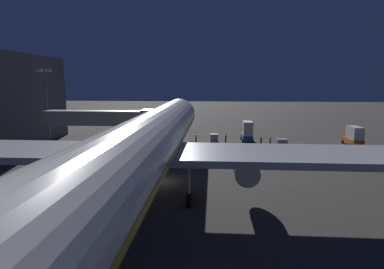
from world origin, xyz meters
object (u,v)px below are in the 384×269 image
(airliner_at_gate, at_px, (144,149))
(ground_crew_by_tug, at_px, (261,140))
(ground_crew_marshaller_fwd, at_px, (226,138))
(jet_bridge, at_px, (112,118))
(traffic_cone_nose_port, at_px, (191,142))
(ground_crew_near_nose_gear, at_px, (196,137))
(baggage_container_near_belt, at_px, (282,143))
(baggage_container_far_row, at_px, (214,138))
(ops_van, at_px, (247,131))
(apron_floodlight_mast, at_px, (46,101))
(traffic_cone_nose_starboard, at_px, (170,141))
(ground_crew_by_belt_loader, at_px, (270,140))
(cargo_truck_aft, at_px, (353,136))

(airliner_at_gate, relative_size, ground_crew_by_tug, 37.71)
(airliner_at_gate, height_order, ground_crew_marshaller_fwd, airliner_at_gate)
(jet_bridge, bearing_deg, traffic_cone_nose_port, -145.57)
(ground_crew_near_nose_gear, xyz_separation_m, ground_crew_by_tug, (-12.98, 3.09, 0.04))
(baggage_container_near_belt, bearing_deg, baggage_container_far_row, -19.52)
(ops_van, bearing_deg, ground_crew_near_nose_gear, 5.69)
(ops_van, xyz_separation_m, baggage_container_far_row, (6.89, 1.31, -1.24))
(apron_floodlight_mast, xyz_separation_m, ground_crew_by_tug, (-41.49, -2.67, -7.74))
(airliner_at_gate, xyz_separation_m, ground_crew_near_nose_gear, (-3.01, -34.31, -5.03))
(traffic_cone_nose_port, bearing_deg, baggage_container_near_belt, 169.71)
(ground_crew_by_tug, bearing_deg, baggage_container_near_belt, 155.02)
(airliner_at_gate, relative_size, ops_van, 13.48)
(traffic_cone_nose_port, height_order, traffic_cone_nose_starboard, same)
(ground_crew_by_belt_loader, xyz_separation_m, ground_crew_by_tug, (1.84, 0.26, -0.01))
(baggage_container_far_row, bearing_deg, ground_crew_near_nose_gear, -3.65)
(jet_bridge, height_order, cargo_truck_aft, jet_bridge)
(ops_van, bearing_deg, cargo_truck_aft, 171.34)
(airliner_at_gate, xyz_separation_m, apron_floodlight_mast, (25.50, -28.55, 2.75))
(airliner_at_gate, height_order, traffic_cone_nose_port, airliner_at_gate)
(ground_crew_near_nose_gear, relative_size, ground_crew_by_belt_loader, 0.95)
(jet_bridge, height_order, traffic_cone_nose_port, jet_bridge)
(baggage_container_far_row, bearing_deg, ops_van, -169.21)
(traffic_cone_nose_starboard, bearing_deg, cargo_truck_aft, 179.37)
(ground_crew_by_belt_loader, bearing_deg, airliner_at_gate, 60.47)
(jet_bridge, bearing_deg, airliner_at_gate, 115.07)
(baggage_container_far_row, bearing_deg, apron_floodlight_mast, 9.68)
(ground_crew_by_belt_loader, distance_m, ground_crew_by_tug, 1.86)
(ops_van, bearing_deg, ground_crew_by_tug, 118.53)
(airliner_at_gate, bearing_deg, traffic_cone_nose_starboard, -86.15)
(baggage_container_far_row, xyz_separation_m, traffic_cone_nose_port, (4.64, 1.36, -0.56))
(cargo_truck_aft, height_order, ground_crew_marshaller_fwd, cargo_truck_aft)
(apron_floodlight_mast, bearing_deg, airliner_at_gate, 131.77)
(apron_floodlight_mast, xyz_separation_m, baggage_container_far_row, (-32.34, -5.52, -7.90))
(ops_van, relative_size, ground_crew_near_nose_gear, 2.91)
(cargo_truck_aft, height_order, ground_crew_near_nose_gear, cargo_truck_aft)
(baggage_container_near_belt, height_order, ground_crew_by_belt_loader, ground_crew_by_belt_loader)
(jet_bridge, distance_m, baggage_container_far_row, 21.36)
(baggage_container_near_belt, relative_size, traffic_cone_nose_port, 3.43)
(airliner_at_gate, xyz_separation_m, jet_bridge, (11.05, -23.62, 0.07))
(baggage_container_far_row, bearing_deg, traffic_cone_nose_port, 16.37)
(ground_crew_marshaller_fwd, bearing_deg, traffic_cone_nose_port, 7.06)
(baggage_container_far_row, height_order, ground_crew_by_tug, ground_crew_by_tug)
(baggage_container_near_belt, xyz_separation_m, traffic_cone_nose_port, (17.39, -3.16, -0.56))
(apron_floodlight_mast, height_order, ops_van, apron_floodlight_mast)
(ground_crew_near_nose_gear, bearing_deg, apron_floodlight_mast, 11.42)
(baggage_container_far_row, height_order, traffic_cone_nose_port, baggage_container_far_row)
(ground_crew_marshaller_fwd, bearing_deg, ops_van, -158.22)
(airliner_at_gate, xyz_separation_m, ground_crew_by_tug, (-15.99, -31.22, -4.99))
(ground_crew_marshaller_fwd, height_order, traffic_cone_nose_starboard, ground_crew_marshaller_fwd)
(baggage_container_near_belt, relative_size, ground_crew_by_tug, 1.03)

